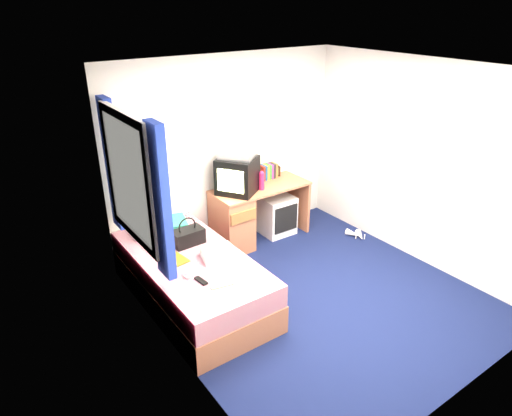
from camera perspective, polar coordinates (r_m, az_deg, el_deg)
ground at (r=5.12m, az=7.16°, el=-10.85°), size 3.40×3.40×0.00m
room_shell at (r=4.44m, az=8.14°, el=4.55°), size 3.40×3.40×3.40m
bed at (r=4.92m, az=-7.96°, el=-8.76°), size 1.01×2.00×0.54m
pillow at (r=5.30m, az=-11.68°, el=-2.30°), size 0.63×0.49×0.12m
desk at (r=5.91m, az=-1.70°, el=-0.93°), size 1.30×0.55×0.75m
storage_cube at (r=6.26m, az=2.51°, el=-0.82°), size 0.43×0.43×0.53m
crt_tv at (r=5.65m, az=-2.35°, el=4.10°), size 0.60×0.61×0.45m
vcr at (r=5.57m, az=-2.38°, el=6.66°), size 0.48×0.50×0.08m
book_row at (r=6.14m, az=1.51°, el=4.59°), size 0.24×0.13×0.20m
picture_frame at (r=6.27m, az=2.74°, el=4.73°), size 0.04×0.12×0.14m
pink_water_bottle at (r=5.77m, az=0.71°, el=3.34°), size 0.08×0.08×0.22m
aerosol_can at (r=5.82m, az=-0.45°, el=3.26°), size 0.05×0.05×0.16m
handbag at (r=4.98m, az=-8.52°, el=-3.51°), size 0.35×0.20×0.31m
towel at (r=4.70m, az=-4.81°, el=-5.67°), size 0.37×0.33×0.10m
magazine at (r=4.75m, az=-10.24°, el=-6.34°), size 0.25×0.31×0.01m
water_bottle at (r=4.49m, az=-8.14°, el=-7.71°), size 0.20×0.18×0.07m
colour_swatch_fan at (r=4.30m, az=-4.26°, el=-9.61°), size 0.23×0.10×0.01m
remote_control at (r=4.37m, az=-6.89°, el=-9.01°), size 0.07×0.16×0.02m
window_assembly at (r=4.41m, az=-15.20°, el=3.30°), size 0.11×1.42×1.40m
white_heels at (r=6.36m, az=12.51°, el=-3.29°), size 0.20×0.32×0.09m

